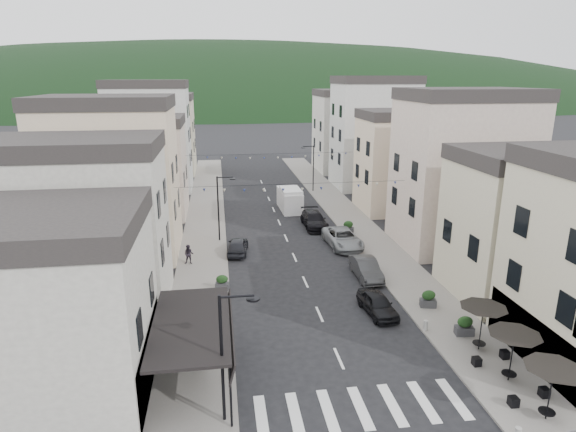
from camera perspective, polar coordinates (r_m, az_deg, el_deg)
name	(u,v)px	position (r m, az deg, el deg)	size (l,w,h in m)	color
sidewalk_left	(205,222)	(49.90, -9.77, -0.73)	(4.00, 76.00, 0.12)	slate
sidewalk_right	(348,216)	(51.65, 7.09, -0.03)	(4.00, 76.00, 0.12)	slate
hill_backdrop	(225,100)	(316.15, -7.43, 13.48)	(640.00, 360.00, 70.00)	black
boutique_building	(7,320)	(25.13, -30.37, -10.64)	(12.00, 8.00, 8.00)	#A8A49A
boutique_awning	(197,325)	(23.68, -10.78, -12.58)	(3.77, 7.50, 3.28)	black
buildings_row_left	(138,156)	(54.84, -17.34, 6.80)	(10.20, 54.16, 14.00)	#A8A49A
buildings_row_right	(399,150)	(56.78, 12.97, 7.63)	(10.20, 54.16, 14.50)	beige
cafe_terrace	(514,339)	(25.99, 25.22, -13.10)	(2.50, 8.10, 2.53)	black
streetlamp_left_near	(228,346)	(20.75, -7.10, -14.99)	(1.70, 0.56, 6.00)	black
streetlamp_left_far	(221,202)	(43.12, -7.93, 1.69)	(1.70, 0.56, 6.00)	black
streetlamp_right_far	(311,163)	(61.84, 2.78, 6.24)	(1.70, 0.56, 6.00)	black
bollards	(341,357)	(26.13, 6.35, -16.25)	(11.66, 10.26, 0.60)	gray
bunting_near	(293,188)	(39.22, 0.58, 3.33)	(19.00, 0.28, 0.62)	black
bunting_far	(271,157)	(54.80, -2.02, 7.02)	(19.00, 0.28, 0.62)	black
parked_car_a	(377,304)	(31.21, 10.56, -10.20)	(1.57, 3.90, 1.33)	black
parked_car_b	(366,268)	(36.28, 9.24, -6.16)	(1.53, 4.39, 1.45)	#2C2D2F
parked_car_c	(343,238)	(42.46, 6.49, -2.62)	(2.55, 5.53, 1.54)	gray
parked_car_d	(314,220)	(47.62, 3.12, -0.46)	(2.12, 5.21, 1.51)	black
parked_car_e	(238,246)	(40.83, -5.99, -3.50)	(1.62, 4.04, 1.38)	black
delivery_van	(290,199)	(53.63, 0.22, 2.03)	(2.29, 5.41, 2.56)	white
pedestrian_a	(202,328)	(27.85, -10.13, -12.97)	(0.60, 0.39, 1.64)	black
pedestrian_b	(189,254)	(38.82, -11.67, -4.48)	(0.77, 0.60, 1.57)	#241E28
planter_la	(196,357)	(25.89, -10.84, -16.06)	(1.08, 0.60, 1.20)	#2E2E31
planter_lb	(222,282)	(34.07, -7.81, -7.79)	(1.02, 0.70, 1.04)	#333336
planter_ra	(465,326)	(29.97, 20.21, -12.13)	(1.10, 0.71, 1.15)	#313134
planter_rb	(428,299)	(32.60, 16.30, -9.41)	(1.11, 0.76, 1.13)	#323335
planter_rc	(348,227)	(45.88, 7.14, -1.31)	(1.19, 0.94, 1.17)	#303032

